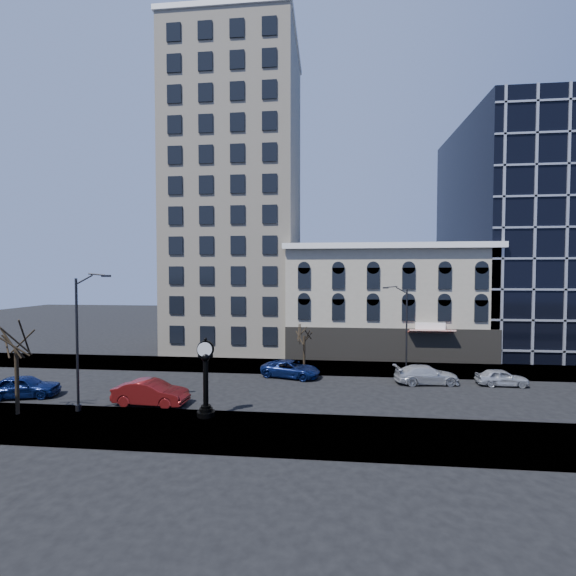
# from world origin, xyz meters

# --- Properties ---
(ground) EXTENTS (160.00, 160.00, 0.00)m
(ground) POSITION_xyz_m (0.00, 0.00, 0.00)
(ground) COLOR black
(ground) RESTS_ON ground
(sidewalk_far) EXTENTS (160.00, 6.00, 0.12)m
(sidewalk_far) POSITION_xyz_m (0.00, 8.00, 0.06)
(sidewalk_far) COLOR #9B998D
(sidewalk_far) RESTS_ON ground
(sidewalk_near) EXTENTS (160.00, 6.00, 0.12)m
(sidewalk_near) POSITION_xyz_m (0.00, -8.00, 0.06)
(sidewalk_near) COLOR #9B998D
(sidewalk_near) RESTS_ON ground
(cream_tower) EXTENTS (15.90, 15.40, 42.50)m
(cream_tower) POSITION_xyz_m (-6.11, 18.88, 19.32)
(cream_tower) COLOR beige
(cream_tower) RESTS_ON ground
(victorian_row) EXTENTS (22.60, 11.19, 12.50)m
(victorian_row) POSITION_xyz_m (12.00, 15.89, 6.00)
(victorian_row) COLOR #A19984
(victorian_row) RESTS_ON ground
(glass_office) EXTENTS (20.00, 20.15, 28.00)m
(glass_office) POSITION_xyz_m (32.00, 20.91, 14.00)
(glass_office) COLOR black
(glass_office) RESTS_ON ground
(street_clock) EXTENTS (1.15, 1.15, 5.06)m
(street_clock) POSITION_xyz_m (-2.26, -6.08, 2.41)
(street_clock) COLOR black
(street_clock) RESTS_ON sidewalk_near
(street_lamp_near) EXTENTS (2.39, 0.78, 9.33)m
(street_lamp_near) POSITION_xyz_m (-10.35, -5.85, 7.16)
(street_lamp_near) COLOR black
(street_lamp_near) RESTS_ON sidewalk_near
(street_lamp_far) EXTENTS (2.12, 0.32, 8.17)m
(street_lamp_far) POSITION_xyz_m (12.06, 6.01, 6.29)
(street_lamp_far) COLOR black
(street_lamp_far) RESTS_ON sidewalk_far
(bare_tree_near) EXTENTS (3.97, 3.97, 6.81)m
(bare_tree_near) POSITION_xyz_m (-14.55, -6.98, 5.26)
(bare_tree_near) COLOR black
(bare_tree_near) RESTS_ON sidewalk_near
(bare_tree_far) EXTENTS (2.88, 2.88, 4.94)m
(bare_tree_far) POSITION_xyz_m (3.23, 7.55, 3.84)
(bare_tree_far) COLOR black
(bare_tree_far) RESTS_ON sidewalk_far
(car_near_a) EXTENTS (5.23, 3.16, 1.66)m
(car_near_a) POSITION_xyz_m (-17.12, -3.45, 0.83)
(car_near_a) COLOR #0C194C
(car_near_a) RESTS_ON ground
(car_near_b) EXTENTS (5.29, 2.09, 1.71)m
(car_near_b) POSITION_xyz_m (-6.92, -4.01, 0.86)
(car_near_b) COLOR maroon
(car_near_b) RESTS_ON ground
(car_far_a) EXTENTS (5.73, 3.72, 1.47)m
(car_far_a) POSITION_xyz_m (2.23, 4.25, 0.73)
(car_far_a) COLOR #0C194C
(car_far_a) RESTS_ON ground
(car_far_b) EXTENTS (5.46, 2.69, 1.53)m
(car_far_b) POSITION_xyz_m (13.79, 3.35, 0.76)
(car_far_b) COLOR #A5A8AD
(car_far_b) RESTS_ON ground
(car_far_c) EXTENTS (4.00, 1.62, 1.36)m
(car_far_c) POSITION_xyz_m (19.83, 3.38, 0.68)
(car_far_c) COLOR #A5A8AD
(car_far_c) RESTS_ON ground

